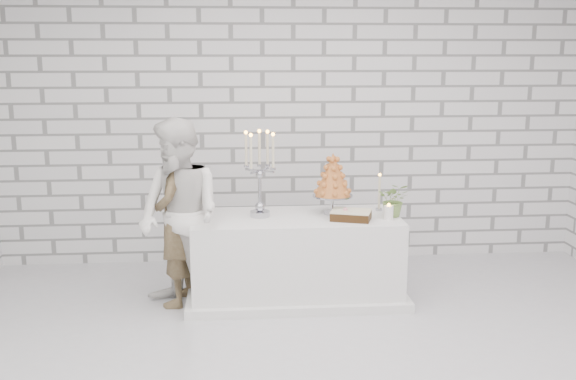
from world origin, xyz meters
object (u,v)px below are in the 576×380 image
object	(u,v)px
cake_table	(296,257)
groom	(176,218)
croquembouche	(333,184)
bride	(180,217)
candelabra	(260,173)

from	to	relation	value
cake_table	groom	size ratio (longest dim) A/B	1.18
croquembouche	groom	bearing A→B (deg)	-175.89
groom	croquembouche	xyz separation A→B (m)	(1.36, 0.10, 0.26)
cake_table	croquembouche	bearing A→B (deg)	11.59
cake_table	bride	world-z (taller)	bride
groom	candelabra	xyz separation A→B (m)	(0.72, 0.05, 0.37)
cake_table	bride	size ratio (longest dim) A/B	1.10
croquembouche	bride	bearing A→B (deg)	-168.69
cake_table	croquembouche	size ratio (longest dim) A/B	3.29
groom	bride	xyz separation A→B (m)	(0.04, -0.17, 0.05)
bride	candelabra	distance (m)	0.77
groom	candelabra	world-z (taller)	groom
cake_table	bride	xyz separation A→B (m)	(-0.99, -0.20, 0.44)
candelabra	croquembouche	size ratio (longest dim) A/B	1.40
groom	croquembouche	world-z (taller)	groom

